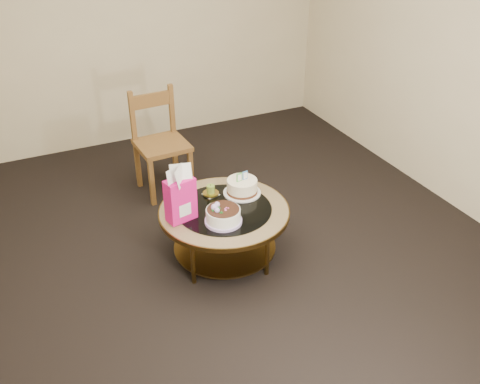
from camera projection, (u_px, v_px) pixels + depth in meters
name	position (u px, v px, depth m)	size (l,w,h in m)	color
ground	(225.00, 255.00, 4.37)	(5.00, 5.00, 0.00)	black
room_walls	(222.00, 72.00, 3.57)	(4.52, 5.02, 2.61)	beige
coffee_table	(224.00, 217.00, 4.17)	(1.02, 1.02, 0.46)	brown
decorated_cake	(223.00, 216.00, 3.94)	(0.28, 0.28, 0.16)	#BEA0E2
cream_cake	(242.00, 187.00, 4.29)	(0.30, 0.30, 0.19)	white
gift_bag	(180.00, 194.00, 3.90)	(0.24, 0.19, 0.43)	#EC1689
pillar_candle	(211.00, 192.00, 4.29)	(0.13, 0.13, 0.10)	tan
dining_chair	(160.00, 142.00, 5.04)	(0.48, 0.48, 0.99)	brown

